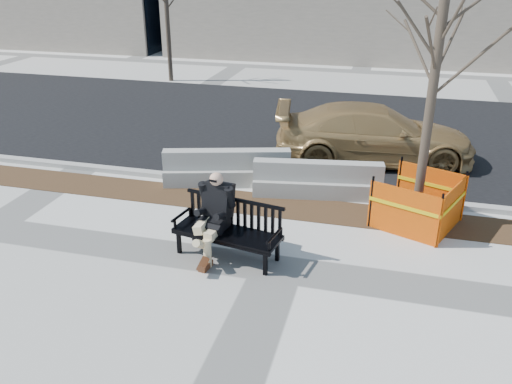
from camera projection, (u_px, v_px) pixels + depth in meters
The scene contains 11 objects.
ground at pixel (278, 269), 9.84m from camera, with size 120.00×120.00×0.00m, color beige.
mulch_strip at pixel (303, 209), 12.14m from camera, with size 40.00×1.20×0.02m, color #47301C.
asphalt_street at pixel (336, 130), 17.62m from camera, with size 60.00×10.40×0.01m, color black.
curb at pixel (310, 190), 12.96m from camera, with size 60.00×0.25×0.12m, color #9E9B93.
bench at pixel (228, 256), 10.24m from camera, with size 2.09×0.75×1.11m, color black, non-canonical shape.
seated_man at pixel (216, 252), 10.40m from camera, with size 0.70×1.16×1.63m, color black, non-canonical shape.
tree_fence at pixel (414, 223), 11.49m from camera, with size 2.30×2.30×5.75m, color #FF5B06, non-canonical shape.
sedan at pixel (372, 161), 14.96m from camera, with size 2.18×5.37×1.56m, color #9C7844.
jersey_barrier_left at pixel (227, 184), 13.49m from camera, with size 3.14×0.63×0.90m, color #9B9991, non-canonical shape.
jersey_barrier_right at pixel (317, 196), 12.82m from camera, with size 3.04×0.61×0.87m, color #99978F, non-canonical shape.
far_tree_left at pixel (171, 81), 24.44m from camera, with size 2.21×2.21×5.97m, color #403429, non-canonical shape.
Camera 1 is at (1.76, -8.24, 5.29)m, focal length 37.62 mm.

